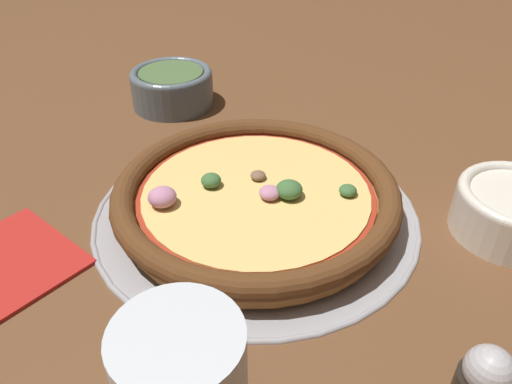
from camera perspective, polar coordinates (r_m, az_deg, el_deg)
name	(u,v)px	position (r m, az deg, el deg)	size (l,w,h in m)	color
ground_plane	(256,213)	(0.56, 0.00, -2.37)	(3.00, 3.00, 0.00)	brown
pizza_tray	(256,211)	(0.56, 0.00, -2.16)	(0.36, 0.36, 0.01)	#9E9EA3
pizza	(256,195)	(0.54, -0.02, -0.33)	(0.31, 0.31, 0.04)	#A86B33
bowl_far	(172,86)	(0.79, -9.56, 11.86)	(0.12, 0.12, 0.06)	slate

